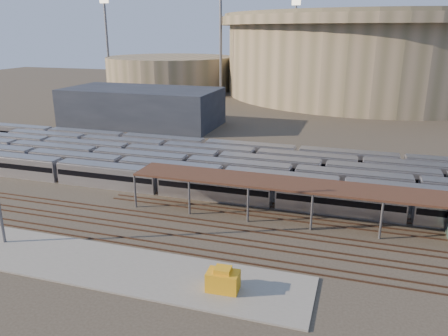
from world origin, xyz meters
TOP-DOWN VIEW (x-y plane):
  - ground at (0.00, 0.00)m, footprint 420.00×420.00m
  - apron at (-5.00, -15.00)m, footprint 50.00×9.00m
  - subway_trains at (-2.52, 18.50)m, footprint 123.86×23.90m
  - inspection_shed at (22.00, 4.00)m, footprint 60.30×6.00m
  - empty_tracks at (0.00, -5.00)m, footprint 170.00×9.62m
  - stadium at (25.00, 140.00)m, footprint 124.00×124.00m
  - secondary_arena at (-60.00, 130.00)m, footprint 56.00×56.00m
  - service_building at (-35.00, 55.00)m, footprint 42.00×20.00m
  - floodlight_0 at (-30.00, 110.00)m, footprint 4.00×1.00m
  - floodlight_1 at (-85.00, 120.00)m, footprint 4.00×1.00m
  - floodlight_3 at (-10.00, 160.00)m, footprint 4.00×1.00m
  - yellow_equipment at (11.02, -15.77)m, footprint 3.31×2.16m

SIDE VIEW (x-z plane):
  - ground at x=0.00m, z-range 0.00..0.00m
  - empty_tracks at x=0.00m, z-range 0.00..0.18m
  - apron at x=-5.00m, z-range 0.00..0.20m
  - yellow_equipment at x=11.02m, z-range 0.20..2.21m
  - subway_trains at x=-2.52m, z-range 0.00..3.60m
  - inspection_shed at x=22.00m, z-range 2.33..7.63m
  - service_building at x=-35.00m, z-range 0.00..10.00m
  - secondary_arena at x=-60.00m, z-range 0.00..14.00m
  - stadium at x=25.00m, z-range 0.22..32.72m
  - floodlight_0 at x=-30.00m, z-range 1.45..39.85m
  - floodlight_1 at x=-85.00m, z-range 1.45..39.85m
  - floodlight_3 at x=-10.00m, z-range 1.45..39.85m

